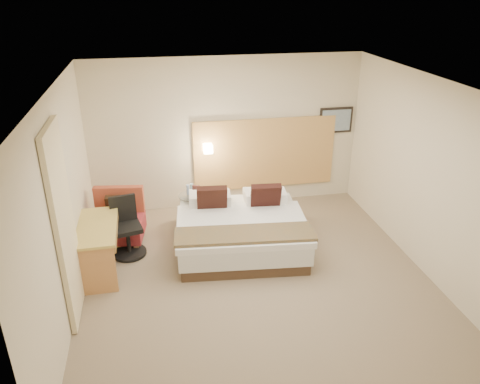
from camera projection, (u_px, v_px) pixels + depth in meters
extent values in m
cube|color=#796851|center=(256.00, 280.00, 6.57)|extent=(4.80, 5.00, 0.02)
cube|color=white|center=(260.00, 86.00, 5.44)|extent=(4.80, 5.00, 0.02)
cube|color=beige|center=(226.00, 134.00, 8.25)|extent=(4.80, 0.02, 2.70)
cube|color=beige|center=(327.00, 318.00, 3.76)|extent=(4.80, 0.02, 2.70)
cube|color=beige|center=(62.00, 207.00, 5.59)|extent=(0.02, 5.00, 2.70)
cube|color=beige|center=(429.00, 178.00, 6.42)|extent=(0.02, 5.00, 2.70)
cube|color=tan|center=(265.00, 153.00, 8.50)|extent=(2.60, 0.04, 1.30)
cube|color=black|center=(336.00, 120.00, 8.51)|extent=(0.62, 0.03, 0.47)
cube|color=gray|center=(336.00, 120.00, 8.49)|extent=(0.54, 0.01, 0.39)
cylinder|color=silver|center=(208.00, 147.00, 8.19)|extent=(0.02, 0.12, 0.02)
cube|color=#FCEAC4|center=(208.00, 149.00, 8.14)|extent=(0.15, 0.15, 0.15)
cube|color=beige|center=(65.00, 226.00, 5.43)|extent=(0.06, 0.90, 2.42)
cylinder|color=#94B3E5|center=(188.00, 190.00, 7.91)|extent=(0.07, 0.07, 0.18)
cylinder|color=#7EA9C2|center=(192.00, 189.00, 7.96)|extent=(0.07, 0.07, 0.18)
cube|color=#391917|center=(196.00, 191.00, 7.85)|extent=(0.12, 0.08, 0.20)
cube|color=#433021|center=(241.00, 241.00, 7.36)|extent=(1.99, 1.99, 0.17)
cube|color=silver|center=(241.00, 228.00, 7.26)|extent=(2.05, 2.05, 0.28)
cube|color=white|center=(242.00, 226.00, 6.95)|extent=(2.06, 1.53, 0.09)
cube|color=white|center=(210.00, 197.00, 7.76)|extent=(0.69, 0.42, 0.17)
cube|color=white|center=(263.00, 195.00, 7.84)|extent=(0.69, 0.42, 0.17)
cube|color=silver|center=(210.00, 199.00, 7.50)|extent=(0.69, 0.42, 0.17)
cube|color=white|center=(266.00, 196.00, 7.58)|extent=(0.69, 0.42, 0.17)
cube|color=black|center=(212.00, 199.00, 7.30)|extent=(0.49, 0.30, 0.48)
cube|color=black|center=(266.00, 197.00, 7.37)|extent=(0.49, 0.30, 0.48)
cube|color=#AB6523|center=(245.00, 234.00, 6.58)|extent=(2.02, 0.70, 0.05)
cube|color=#A9694F|center=(96.00, 248.00, 7.24)|extent=(0.09, 0.09, 0.10)
cube|color=tan|center=(137.00, 247.00, 7.27)|extent=(0.09, 0.09, 0.10)
cube|color=tan|center=(104.00, 230.00, 7.74)|extent=(0.09, 0.09, 0.10)
cube|color=#B97457|center=(142.00, 229.00, 7.77)|extent=(0.09, 0.09, 0.10)
cube|color=maroon|center=(118.00, 228.00, 7.42)|extent=(0.87, 0.79, 0.29)
cube|color=#A5432C|center=(119.00, 199.00, 7.53)|extent=(0.79, 0.23, 0.44)
cube|color=black|center=(118.00, 206.00, 7.46)|extent=(0.40, 0.24, 0.39)
cylinder|color=#BBBBC1|center=(193.00, 221.00, 8.12)|extent=(0.38, 0.38, 0.02)
cylinder|color=white|center=(192.00, 209.00, 8.02)|extent=(0.05, 0.05, 0.47)
cylinder|color=silver|center=(191.00, 196.00, 7.92)|extent=(0.56, 0.56, 0.01)
cube|color=gold|center=(97.00, 227.00, 6.47)|extent=(0.56, 1.18, 0.04)
cube|color=#BC8049|center=(97.00, 271.00, 6.13)|extent=(0.49, 0.05, 0.70)
cube|color=tan|center=(102.00, 231.00, 7.11)|extent=(0.49, 0.05, 0.70)
cube|color=#A67B41|center=(101.00, 232.00, 6.51)|extent=(0.46, 1.10, 0.10)
cylinder|color=black|center=(130.00, 253.00, 7.14)|extent=(0.61, 0.61, 0.04)
cylinder|color=black|center=(128.00, 240.00, 7.06)|extent=(0.07, 0.07, 0.39)
cube|color=black|center=(127.00, 228.00, 6.97)|extent=(0.49, 0.49, 0.07)
cube|color=black|center=(123.00, 208.00, 7.02)|extent=(0.39, 0.13, 0.41)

